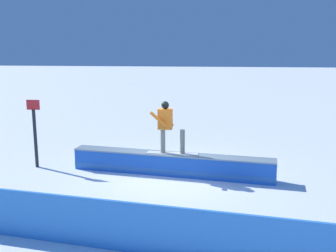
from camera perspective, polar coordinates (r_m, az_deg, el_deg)
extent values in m
plane|color=white|center=(11.56, 0.46, -7.05)|extent=(120.00, 120.00, 0.00)
cube|color=blue|center=(11.46, 0.46, -5.62)|extent=(5.92, 1.31, 0.60)
cube|color=#2E65B5|center=(11.51, 0.46, -6.34)|extent=(5.93, 1.32, 0.14)
cube|color=gray|center=(11.37, 0.46, -4.08)|extent=(5.93, 1.37, 0.04)
cube|color=silver|center=(11.36, 0.67, -3.96)|extent=(1.49, 0.35, 0.01)
cylinder|color=gray|center=(11.31, -0.75, -2.16)|extent=(0.15, 0.15, 0.70)
cylinder|color=gray|center=(11.23, 2.10, -2.27)|extent=(0.15, 0.15, 0.70)
cube|color=orange|center=(11.16, -0.41, 1.02)|extent=(0.41, 0.26, 0.58)
sphere|color=black|center=(11.10, -0.41, 3.06)|extent=(0.22, 0.22, 0.22)
cylinder|color=orange|center=(11.03, -1.48, 1.04)|extent=(0.48, 0.12, 0.43)
cylinder|color=orange|center=(11.30, 0.24, 1.30)|extent=(0.25, 0.10, 0.55)
cube|color=#3889E6|center=(7.25, -3.35, -14.72)|extent=(13.31, 1.99, 0.96)
cylinder|color=#262628|center=(12.68, -18.67, -1.76)|extent=(0.10, 0.10, 1.80)
cube|color=red|center=(12.50, -18.98, 2.93)|extent=(0.40, 0.04, 0.30)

